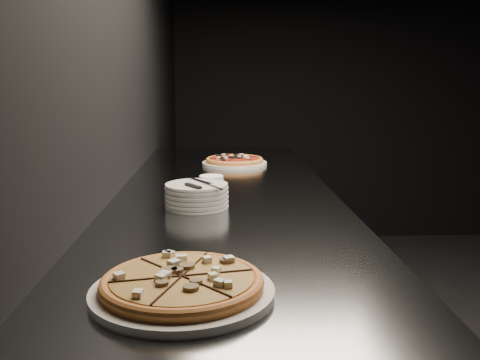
{
  "coord_description": "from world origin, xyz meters",
  "views": [
    {
      "loc": [
        -2.15,
        -1.77,
        1.31
      ],
      "look_at": [
        -2.08,
        0.06,
        0.96
      ],
      "focal_mm": 40.0,
      "sensor_mm": 36.0,
      "label": 1
    }
  ],
  "objects_px": {
    "plate_stack": "(197,195)",
    "cutlery": "(199,184)",
    "ramekin": "(211,185)",
    "pizza_mushroom": "(182,285)",
    "pizza_tomato": "(235,161)",
    "counter": "(227,320)"
  },
  "relations": [
    {
      "from": "plate_stack",
      "to": "cutlery",
      "type": "xyz_separation_m",
      "value": [
        0.01,
        -0.01,
        0.04
      ]
    },
    {
      "from": "plate_stack",
      "to": "ramekin",
      "type": "bearing_deg",
      "value": 73.58
    },
    {
      "from": "pizza_mushroom",
      "to": "cutlery",
      "type": "height_order",
      "value": "cutlery"
    },
    {
      "from": "plate_stack",
      "to": "ramekin",
      "type": "xyz_separation_m",
      "value": [
        0.04,
        0.15,
        0.0
      ]
    },
    {
      "from": "pizza_tomato",
      "to": "ramekin",
      "type": "distance_m",
      "value": 0.65
    },
    {
      "from": "pizza_mushroom",
      "to": "ramekin",
      "type": "relative_size",
      "value": 4.42
    },
    {
      "from": "pizza_tomato",
      "to": "counter",
      "type": "bearing_deg",
      "value": -94.4
    },
    {
      "from": "plate_stack",
      "to": "cutlery",
      "type": "height_order",
      "value": "cutlery"
    },
    {
      "from": "counter",
      "to": "ramekin",
      "type": "relative_size",
      "value": 30.92
    },
    {
      "from": "counter",
      "to": "ramekin",
      "type": "height_order",
      "value": "ramekin"
    },
    {
      "from": "pizza_mushroom",
      "to": "plate_stack",
      "type": "height_order",
      "value": "plate_stack"
    },
    {
      "from": "ramekin",
      "to": "pizza_tomato",
      "type": "bearing_deg",
      "value": 81.57
    },
    {
      "from": "pizza_tomato",
      "to": "plate_stack",
      "type": "relative_size",
      "value": 1.64
    },
    {
      "from": "counter",
      "to": "cutlery",
      "type": "relative_size",
      "value": 12.56
    },
    {
      "from": "ramekin",
      "to": "plate_stack",
      "type": "bearing_deg",
      "value": -106.42
    },
    {
      "from": "pizza_mushroom",
      "to": "pizza_tomato",
      "type": "xyz_separation_m",
      "value": [
        0.14,
        1.47,
        -0.0
      ]
    },
    {
      "from": "plate_stack",
      "to": "ramekin",
      "type": "distance_m",
      "value": 0.15
    },
    {
      "from": "counter",
      "to": "pizza_mushroom",
      "type": "relative_size",
      "value": 7.0
    },
    {
      "from": "plate_stack",
      "to": "cutlery",
      "type": "bearing_deg",
      "value": -62.38
    },
    {
      "from": "pizza_tomato",
      "to": "plate_stack",
      "type": "height_order",
      "value": "plate_stack"
    },
    {
      "from": "pizza_tomato",
      "to": "cutlery",
      "type": "relative_size",
      "value": 1.6
    },
    {
      "from": "pizza_mushroom",
      "to": "cutlery",
      "type": "distance_m",
      "value": 0.67
    }
  ]
}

